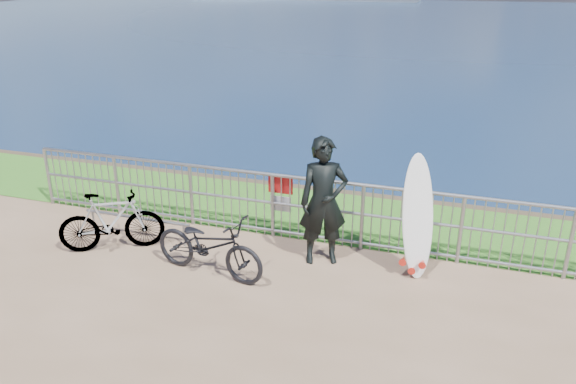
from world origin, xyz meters
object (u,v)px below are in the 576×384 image
(surfer, at_px, (324,202))
(bicycle_far, at_px, (111,221))
(bicycle_near, at_px, (209,245))
(surfboard, at_px, (417,222))

(surfer, distance_m, bicycle_far, 3.38)
(surfer, height_order, bicycle_near, surfer)
(bicycle_far, bearing_deg, surfer, -107.67)
(bicycle_near, bearing_deg, bicycle_far, 91.46)
(surfboard, xyz_separation_m, bicycle_near, (-2.84, -0.96, -0.37))
(surfer, relative_size, surfboard, 1.08)
(surfboard, xyz_separation_m, bicycle_far, (-4.66, -0.72, -0.35))
(surfboard, relative_size, bicycle_near, 1.02)
(surfer, height_order, bicycle_far, surfer)
(surfer, height_order, surfboard, surfer)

